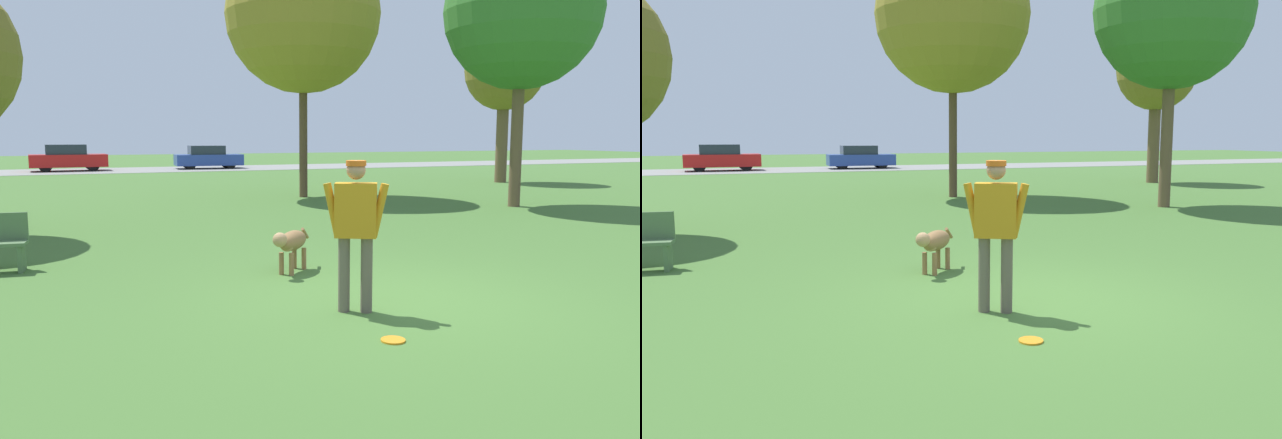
{
  "view_description": "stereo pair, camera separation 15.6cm",
  "coord_description": "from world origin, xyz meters",
  "views": [
    {
      "loc": [
        -3.54,
        -6.35,
        1.95
      ],
      "look_at": [
        -0.6,
        0.85,
        0.9
      ],
      "focal_mm": 35.0,
      "sensor_mm": 36.0,
      "label": 1
    },
    {
      "loc": [
        -3.4,
        -6.41,
        1.95
      ],
      "look_at": [
        -0.6,
        0.85,
        0.9
      ],
      "focal_mm": 35.0,
      "sensor_mm": 36.0,
      "label": 2
    }
  ],
  "objects": [
    {
      "name": "parked_car_blue",
      "position": [
        4.3,
        30.36,
        0.65
      ],
      "size": [
        3.94,
        1.9,
        1.35
      ],
      "rotation": [
        0.0,
        0.0,
        -0.04
      ],
      "color": "#284293",
      "rests_on": "ground_plane"
    },
    {
      "name": "parked_car_red",
      "position": [
        -3.39,
        30.65,
        0.72
      ],
      "size": [
        4.05,
        1.91,
        1.46
      ],
      "rotation": [
        0.0,
        0.0,
        0.04
      ],
      "color": "red",
      "rests_on": "ground_plane"
    },
    {
      "name": "dog",
      "position": [
        -0.61,
        1.91,
        0.44
      ],
      "size": [
        0.84,
        0.87,
        0.64
      ],
      "rotation": [
        0.0,
        0.0,
        3.95
      ],
      "color": "olive",
      "rests_on": "ground_plane"
    },
    {
      "name": "tree_near_right",
      "position": [
        7.93,
        7.52,
        5.21
      ],
      "size": [
        4.13,
        4.13,
        7.3
      ],
      "color": "brown",
      "rests_on": "ground_plane"
    },
    {
      "name": "frisbee",
      "position": [
        -0.72,
        -1.29,
        0.01
      ],
      "size": [
        0.24,
        0.24,
        0.02
      ],
      "color": "orange",
      "rests_on": "ground_plane"
    },
    {
      "name": "tree_mid_center",
      "position": [
        3.47,
        12.22,
        5.64
      ],
      "size": [
        4.8,
        4.8,
        8.04
      ],
      "color": "brown",
      "rests_on": "ground_plane"
    },
    {
      "name": "person",
      "position": [
        -0.63,
        -0.24,
        1.01
      ],
      "size": [
        0.67,
        0.43,
        1.69
      ],
      "rotation": [
        0.0,
        0.0,
        -0.51
      ],
      "color": "#665B4C",
      "rests_on": "ground_plane"
    },
    {
      "name": "ground_plane",
      "position": [
        0.0,
        0.0,
        0.0
      ],
      "size": [
        120.0,
        120.0,
        0.0
      ],
      "primitive_type": "plane",
      "color": "#426B2D"
    },
    {
      "name": "far_road_strip",
      "position": [
        0.0,
        30.31,
        0.01
      ],
      "size": [
        120.0,
        6.0,
        0.01
      ],
      "color": "gray",
      "rests_on": "ground_plane"
    },
    {
      "name": "tree_far_right",
      "position": [
        13.35,
        14.98,
        4.52
      ],
      "size": [
        3.23,
        3.23,
        6.2
      ],
      "color": "brown",
      "rests_on": "ground_plane"
    }
  ]
}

